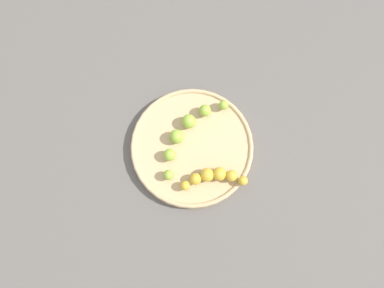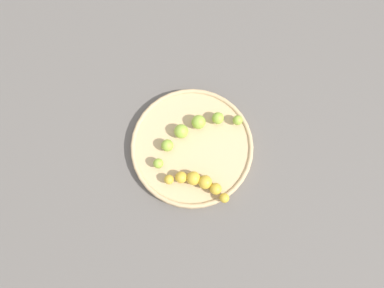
{
  "view_description": "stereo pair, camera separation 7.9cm",
  "coord_description": "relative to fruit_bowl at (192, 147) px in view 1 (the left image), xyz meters",
  "views": [
    {
      "loc": [
        0.16,
        -0.11,
        0.8
      ],
      "look_at": [
        0.0,
        0.0,
        0.04
      ],
      "focal_mm": 35.19,
      "sensor_mm": 36.0,
      "label": 1
    },
    {
      "loc": [
        0.19,
        -0.03,
        0.8
      ],
      "look_at": [
        0.0,
        0.0,
        0.04
      ],
      "focal_mm": 35.19,
      "sensor_mm": 36.0,
      "label": 2
    }
  ],
  "objects": [
    {
      "name": "banana_spotted",
      "position": [
        0.08,
        -0.0,
        0.02
      ],
      "size": [
        0.08,
        0.13,
        0.03
      ],
      "rotation": [
        0.0,
        0.0,
        2.64
      ],
      "color": "gold",
      "rests_on": "fruit_bowl"
    },
    {
      "name": "fruit_bowl",
      "position": [
        0.0,
        0.0,
        0.0
      ],
      "size": [
        0.26,
        0.26,
        0.02
      ],
      "color": "tan",
      "rests_on": "ground_plane"
    },
    {
      "name": "ground_plane",
      "position": [
        0.0,
        0.0,
        -0.01
      ],
      "size": [
        2.4,
        2.4,
        0.0
      ],
      "primitive_type": "plane",
      "color": "#56514C"
    },
    {
      "name": "banana_green",
      "position": [
        -0.03,
        0.01,
        0.02
      ],
      "size": [
        0.1,
        0.2,
        0.03
      ],
      "rotation": [
        0.0,
        0.0,
        3.47
      ],
      "color": "#8CAD38",
      "rests_on": "fruit_bowl"
    }
  ]
}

